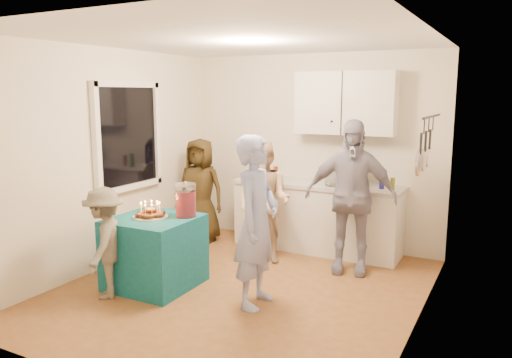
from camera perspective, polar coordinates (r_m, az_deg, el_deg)
The scene contains 19 objects.
floor at distance 5.46m, azimuth -1.76°, elevation -12.55°, with size 4.00×4.00×0.00m, color brown.
ceiling at distance 5.08m, azimuth -1.92°, elevation 15.74°, with size 4.00×4.00×0.00m, color white.
back_wall at distance 6.90m, azimuth 6.44°, elevation 3.27°, with size 3.60×3.60×0.00m, color silver.
left_wall at distance 6.19m, azimuth -16.47°, elevation 2.20°, with size 4.00×4.00×0.00m, color silver.
right_wall at distance 4.50m, azimuth 18.47°, elevation -0.59°, with size 4.00×4.00×0.00m, color silver.
window_night at distance 6.36m, azimuth -14.50°, elevation 4.75°, with size 0.04×1.00×1.20m, color black.
counter at distance 6.71m, azimuth 6.95°, elevation -4.48°, with size 2.20×0.58×0.86m, color white.
countertop at distance 6.61m, azimuth 7.03°, elevation -0.65°, with size 2.24×0.62×0.05m, color beige.
upper_cabinet at distance 6.55m, azimuth 10.18°, elevation 8.54°, with size 1.30×0.30×0.80m, color white.
pot_rack at distance 5.16m, azimuth 19.08°, elevation 4.00°, with size 0.12×1.00×0.60m, color black.
microwave at distance 6.46m, azimuth 10.17°, elevation 0.47°, with size 0.49×0.33×0.27m, color white.
party_table at distance 5.56m, azimuth -11.50°, elevation -8.16°, with size 0.85×0.85×0.76m, color #0F5463.
donut_cake at distance 5.45m, azimuth -12.00°, elevation -3.40°, with size 0.38×0.38×0.18m, color #381C0C, non-canonical shape.
punch_jar at distance 5.41m, azimuth -8.05°, elevation -2.52°, with size 0.22×0.22×0.34m, color red.
man_birthday at distance 4.85m, azimuth 0.07°, elevation -4.90°, with size 0.62×0.40×1.69m, color #9AA7E0.
woman_back_left at distance 7.03m, azimuth -6.38°, elevation -1.31°, with size 0.71×0.47×1.46m, color #4E3B16.
woman_back_center at distance 6.13m, azimuth 0.87°, elevation -2.64°, with size 0.73×0.57×1.51m, color tan.
woman_back_right at distance 5.85m, azimuth 10.72°, elevation -2.00°, with size 1.05×0.44×1.79m, color #171139.
child_near_left at distance 5.33m, azimuth -16.89°, elevation -7.00°, with size 0.74×0.43×1.14m, color #5C564A.
Camera 1 is at (2.51, -4.38, 2.07)m, focal length 35.00 mm.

